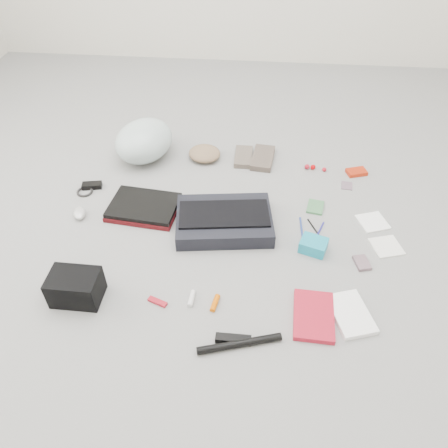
# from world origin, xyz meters

# --- Properties ---
(ground_plane) EXTENTS (4.00, 4.00, 0.00)m
(ground_plane) POSITION_xyz_m (0.00, 0.00, 0.00)
(ground_plane) COLOR gray
(messenger_bag) EXTENTS (0.48, 0.37, 0.07)m
(messenger_bag) POSITION_xyz_m (-0.00, 0.04, 0.04)
(messenger_bag) COLOR black
(messenger_bag) RESTS_ON ground_plane
(bag_flap) EXTENTS (0.43, 0.24, 0.01)m
(bag_flap) POSITION_xyz_m (-0.00, 0.04, 0.08)
(bag_flap) COLOR black
(bag_flap) RESTS_ON messenger_bag
(laptop_sleeve) EXTENTS (0.35, 0.28, 0.02)m
(laptop_sleeve) POSITION_xyz_m (-0.41, 0.12, 0.01)
(laptop_sleeve) COLOR #510C10
(laptop_sleeve) RESTS_ON ground_plane
(laptop) EXTENTS (0.35, 0.27, 0.02)m
(laptop) POSITION_xyz_m (-0.41, 0.12, 0.03)
(laptop) COLOR black
(laptop) RESTS_ON laptop_sleeve
(bike_helmet) EXTENTS (0.41, 0.45, 0.22)m
(bike_helmet) POSITION_xyz_m (-0.50, 0.58, 0.11)
(bike_helmet) COLOR silver
(bike_helmet) RESTS_ON ground_plane
(beanie) EXTENTS (0.23, 0.23, 0.06)m
(beanie) POSITION_xyz_m (-0.17, 0.60, 0.03)
(beanie) COLOR #8B6D51
(beanie) RESTS_ON ground_plane
(mitten_left) EXTENTS (0.10, 0.19, 0.03)m
(mitten_left) POSITION_xyz_m (0.05, 0.61, 0.01)
(mitten_left) COLOR #65584D
(mitten_left) RESTS_ON ground_plane
(mitten_right) EXTENTS (0.14, 0.24, 0.03)m
(mitten_right) POSITION_xyz_m (0.16, 0.60, 0.02)
(mitten_right) COLOR brown
(mitten_right) RESTS_ON ground_plane
(power_brick) EXTENTS (0.11, 0.06, 0.03)m
(power_brick) POSITION_xyz_m (-0.72, 0.27, 0.01)
(power_brick) COLOR black
(power_brick) RESTS_ON ground_plane
(cable_coil) EXTENTS (0.11, 0.11, 0.01)m
(cable_coil) POSITION_xyz_m (-0.74, 0.23, 0.01)
(cable_coil) COLOR black
(cable_coil) RESTS_ON ground_plane
(mouse) EXTENTS (0.09, 0.11, 0.04)m
(mouse) POSITION_xyz_m (-0.71, 0.05, 0.02)
(mouse) COLOR #B9B9B9
(mouse) RESTS_ON ground_plane
(camera_bag) EXTENTS (0.20, 0.14, 0.13)m
(camera_bag) POSITION_xyz_m (-0.55, -0.44, 0.06)
(camera_bag) COLOR black
(camera_bag) RESTS_ON ground_plane
(multitool) EXTENTS (0.08, 0.05, 0.01)m
(multitool) POSITION_xyz_m (-0.23, -0.43, 0.01)
(multitool) COLOR maroon
(multitool) RESTS_ON ground_plane
(toiletry_tube_white) EXTENTS (0.02, 0.07, 0.02)m
(toiletry_tube_white) POSITION_xyz_m (-0.09, -0.41, 0.01)
(toiletry_tube_white) COLOR silver
(toiletry_tube_white) RESTS_ON ground_plane
(toiletry_tube_orange) EXTENTS (0.04, 0.08, 0.02)m
(toiletry_tube_orange) POSITION_xyz_m (0.00, -0.42, 0.01)
(toiletry_tube_orange) COLOR #D65900
(toiletry_tube_orange) RESTS_ON ground_plane
(u_lock) EXTENTS (0.13, 0.03, 0.03)m
(u_lock) POSITION_xyz_m (0.09, -0.58, 0.01)
(u_lock) COLOR black
(u_lock) RESTS_ON ground_plane
(bike_pump) EXTENTS (0.31, 0.12, 0.03)m
(bike_pump) POSITION_xyz_m (0.11, -0.60, 0.01)
(bike_pump) COLOR black
(bike_pump) RESTS_ON ground_plane
(book_red) EXTENTS (0.16, 0.24, 0.02)m
(book_red) POSITION_xyz_m (0.39, -0.45, 0.01)
(book_red) COLOR red
(book_red) RESTS_ON ground_plane
(book_white) EXTENTS (0.19, 0.24, 0.02)m
(book_white) POSITION_xyz_m (0.53, -0.42, 0.01)
(book_white) COLOR white
(book_white) RESTS_ON ground_plane
(notepad) EXTENTS (0.10, 0.12, 0.01)m
(notepad) POSITION_xyz_m (0.44, 0.21, 0.01)
(notepad) COLOR #3E7447
(notepad) RESTS_ON ground_plane
(pen_blue) EXTENTS (0.02, 0.16, 0.01)m
(pen_blue) POSITION_xyz_m (0.36, 0.05, 0.00)
(pen_blue) COLOR navy
(pen_blue) RESTS_ON ground_plane
(pen_black) EXTENTS (0.06, 0.12, 0.01)m
(pen_black) POSITION_xyz_m (0.42, 0.06, 0.00)
(pen_black) COLOR black
(pen_black) RESTS_ON ground_plane
(pen_navy) EXTENTS (0.06, 0.14, 0.01)m
(pen_navy) POSITION_xyz_m (0.44, 0.04, 0.00)
(pen_navy) COLOR navy
(pen_navy) RESTS_ON ground_plane
(accordion_wallet) EXTENTS (0.14, 0.12, 0.06)m
(accordion_wallet) POSITION_xyz_m (0.41, -0.08, 0.03)
(accordion_wallet) COLOR #1A9ABC
(accordion_wallet) RESTS_ON ground_plane
(card_deck) EXTENTS (0.08, 0.10, 0.02)m
(card_deck) POSITION_xyz_m (0.61, -0.15, 0.01)
(card_deck) COLOR slate
(card_deck) RESTS_ON ground_plane
(napkin_top) EXTENTS (0.16, 0.16, 0.01)m
(napkin_top) POSITION_xyz_m (0.70, 0.13, 0.00)
(napkin_top) COLOR white
(napkin_top) RESTS_ON ground_plane
(napkin_bottom) EXTENTS (0.15, 0.15, 0.01)m
(napkin_bottom) POSITION_xyz_m (0.74, -0.03, 0.00)
(napkin_bottom) COLOR white
(napkin_bottom) RESTS_ON ground_plane
(lollipop_a) EXTENTS (0.04, 0.04, 0.03)m
(lollipop_a) POSITION_xyz_m (0.41, 0.55, 0.01)
(lollipop_a) COLOR #A41222
(lollipop_a) RESTS_ON ground_plane
(lollipop_b) EXTENTS (0.04, 0.04, 0.03)m
(lollipop_b) POSITION_xyz_m (0.44, 0.54, 0.01)
(lollipop_b) COLOR #B50105
(lollipop_b) RESTS_ON ground_plane
(lollipop_c) EXTENTS (0.03, 0.03, 0.02)m
(lollipop_c) POSITION_xyz_m (0.50, 0.53, 0.01)
(lollipop_c) COLOR red
(lollipop_c) RESTS_ON ground_plane
(altoids_tin) EXTENTS (0.12, 0.09, 0.02)m
(altoids_tin) POSITION_xyz_m (0.67, 0.53, 0.01)
(altoids_tin) COLOR #B8270D
(altoids_tin) RESTS_ON ground_plane
(stamp_sheet) EXTENTS (0.06, 0.07, 0.00)m
(stamp_sheet) POSITION_xyz_m (0.61, 0.41, 0.00)
(stamp_sheet) COLOR slate
(stamp_sheet) RESTS_ON ground_plane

